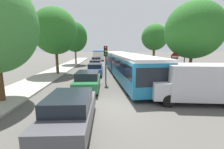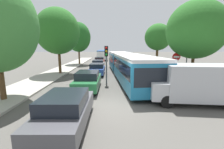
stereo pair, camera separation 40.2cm
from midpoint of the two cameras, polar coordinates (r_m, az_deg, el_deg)
ground_plane at (r=8.49m, az=0.49°, el=-12.43°), size 200.00×200.00×0.00m
kerb_strip_left at (r=25.58m, az=-16.11°, el=2.71°), size 3.20×43.34×0.14m
articulated_bus at (r=17.08m, az=6.08°, el=4.27°), size 3.83×17.62×2.60m
city_bus_rear at (r=41.24m, az=-3.18°, el=7.75°), size 2.65×11.55×2.48m
queued_car_graphite at (r=6.54m, az=-15.51°, el=-13.06°), size 1.83×4.19×1.45m
queued_car_green at (r=11.84m, az=-8.19°, el=-2.22°), size 1.83×4.19×1.45m
queued_car_blue at (r=18.06m, az=-5.04°, el=2.07°), size 1.75×4.02×1.39m
queued_car_silver at (r=23.01m, az=-4.79°, el=3.85°), size 1.74×4.00×1.38m
queued_car_red at (r=29.08m, az=-4.33°, el=5.26°), size 1.81×4.15×1.43m
white_van at (r=10.12m, az=30.77°, el=-2.81°), size 5.19×2.52×2.31m
traffic_light at (r=13.23m, az=-1.30°, el=6.92°), size 0.33×0.36×3.40m
no_entry_sign at (r=14.29m, az=23.90°, el=3.79°), size 0.70×0.08×2.82m
direction_sign_post at (r=16.05m, az=27.35°, el=6.63°), size 0.40×1.37×3.60m
tree_left_mid at (r=19.38m, az=-19.31°, el=14.87°), size 5.11×5.11×7.85m
tree_left_far at (r=29.46m, az=-12.40°, el=13.44°), size 4.50×4.50×7.87m
tree_right_near at (r=14.74m, az=30.00°, el=14.47°), size 4.74×4.74×7.07m
tree_right_mid at (r=25.99m, az=17.54°, el=13.18°), size 4.21×4.21×7.03m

